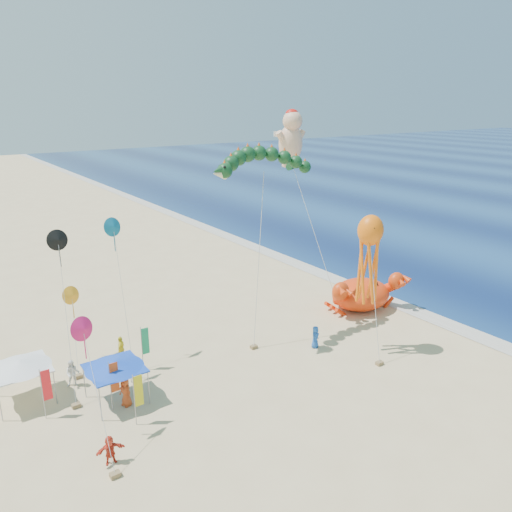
# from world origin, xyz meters

# --- Properties ---
(ground) EXTENTS (320.00, 320.00, 0.00)m
(ground) POSITION_xyz_m (0.00, 0.00, 0.00)
(ground) COLOR #D1B784
(ground) RESTS_ON ground
(foam_strip) EXTENTS (320.00, 320.00, 0.00)m
(foam_strip) POSITION_xyz_m (12.00, 0.00, 0.01)
(foam_strip) COLOR silver
(foam_strip) RESTS_ON ground
(crab_inflatable) EXTENTS (7.40, 5.42, 3.24)m
(crab_inflatable) POSITION_xyz_m (8.61, 0.91, 1.43)
(crab_inflatable) COLOR #F1370C
(crab_inflatable) RESTS_ON ground
(dragon_kite) EXTENTS (9.59, 3.68, 14.22)m
(dragon_kite) POSITION_xyz_m (-1.46, 1.97, 13.16)
(dragon_kite) COLOR #0E3518
(dragon_kite) RESTS_ON ground
(cherub_kite) EXTENTS (2.35, 7.04, 16.89)m
(cherub_kite) POSITION_xyz_m (6.79, 8.90, 14.47)
(cherub_kite) COLOR #EDB490
(cherub_kite) RESTS_ON ground
(octopus_kite) EXTENTS (1.88, 3.26, 10.19)m
(octopus_kite) POSITION_xyz_m (3.00, -4.53, 7.53)
(octopus_kite) COLOR orange
(octopus_kite) RESTS_ON ground
(canopy_blue) EXTENTS (3.50, 3.50, 2.71)m
(canopy_blue) POSITION_xyz_m (-14.12, -0.40, 2.44)
(canopy_blue) COLOR gray
(canopy_blue) RESTS_ON ground
(canopy_white) EXTENTS (3.58, 3.58, 2.71)m
(canopy_white) POSITION_xyz_m (-18.75, 2.91, 2.44)
(canopy_white) COLOR gray
(canopy_white) RESTS_ON ground
(feather_flags) EXTENTS (7.36, 5.49, 3.20)m
(feather_flags) POSITION_xyz_m (-14.35, -0.54, 2.01)
(feather_flags) COLOR gray
(feather_flags) RESTS_ON ground
(beachgoers) EXTENTS (18.01, 10.61, 1.89)m
(beachgoers) POSITION_xyz_m (-12.32, -0.33, 0.88)
(beachgoers) COLOR white
(beachgoers) RESTS_ON ground
(small_kites) EXTENTS (6.06, 12.92, 10.23)m
(small_kites) POSITION_xyz_m (-14.43, 2.73, 6.78)
(small_kites) COLOR black
(small_kites) RESTS_ON ground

